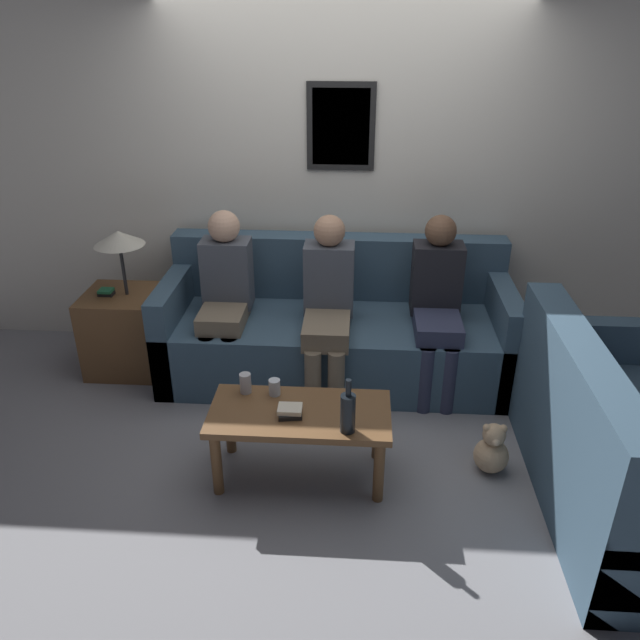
# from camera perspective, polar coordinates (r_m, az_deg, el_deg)

# --- Properties ---
(ground_plane) EXTENTS (16.00, 16.00, 0.00)m
(ground_plane) POSITION_cam_1_polar(r_m,az_deg,el_deg) (4.26, 1.08, -8.36)
(ground_plane) COLOR gray
(wall_back) EXTENTS (9.00, 0.08, 2.60)m
(wall_back) POSITION_cam_1_polar(r_m,az_deg,el_deg) (4.68, 1.87, 12.51)
(wall_back) COLOR silver
(wall_back) RESTS_ON ground_plane
(couch_main) EXTENTS (2.46, 0.94, 0.95)m
(couch_main) POSITION_cam_1_polar(r_m,az_deg,el_deg) (4.57, 1.46, -1.00)
(couch_main) COLOR #385166
(couch_main) RESTS_ON ground_plane
(couch_side) EXTENTS (0.94, 1.66, 0.95)m
(couch_side) POSITION_cam_1_polar(r_m,az_deg,el_deg) (3.75, 26.21, -10.87)
(couch_side) COLOR #385166
(couch_side) RESTS_ON ground_plane
(coffee_table) EXTENTS (1.01, 0.49, 0.44)m
(coffee_table) POSITION_cam_1_polar(r_m,az_deg,el_deg) (3.53, -1.85, -9.23)
(coffee_table) COLOR brown
(coffee_table) RESTS_ON ground_plane
(side_table_with_lamp) EXTENTS (0.51, 0.51, 1.08)m
(side_table_with_lamp) POSITION_cam_1_polar(r_m,az_deg,el_deg) (4.81, -17.50, -0.42)
(side_table_with_lamp) COLOR brown
(side_table_with_lamp) RESTS_ON ground_plane
(wine_bottle) EXTENTS (0.08, 0.08, 0.31)m
(wine_bottle) POSITION_cam_1_polar(r_m,az_deg,el_deg) (3.27, 2.56, -8.40)
(wine_bottle) COLOR black
(wine_bottle) RESTS_ON coffee_table
(drinking_glass) EXTENTS (0.07, 0.07, 0.10)m
(drinking_glass) POSITION_cam_1_polar(r_m,az_deg,el_deg) (3.61, -4.18, -6.15)
(drinking_glass) COLOR silver
(drinking_glass) RESTS_ON coffee_table
(book_stack) EXTENTS (0.14, 0.13, 0.05)m
(book_stack) POSITION_cam_1_polar(r_m,az_deg,el_deg) (3.44, -2.76, -8.31)
(book_stack) COLOR black
(book_stack) RESTS_ON coffee_table
(soda_can) EXTENTS (0.07, 0.07, 0.12)m
(soda_can) POSITION_cam_1_polar(r_m,az_deg,el_deg) (3.64, -6.83, -5.76)
(soda_can) COLOR #BCBCC1
(soda_can) RESTS_ON coffee_table
(person_left) EXTENTS (0.34, 0.59, 1.22)m
(person_left) POSITION_cam_1_polar(r_m,az_deg,el_deg) (4.39, -8.69, 2.62)
(person_left) COLOR #756651
(person_left) RESTS_ON ground_plane
(person_middle) EXTENTS (0.34, 0.66, 1.22)m
(person_middle) POSITION_cam_1_polar(r_m,az_deg,el_deg) (4.22, 0.73, 1.79)
(person_middle) COLOR #756651
(person_middle) RESTS_ON ground_plane
(person_right) EXTENTS (0.34, 0.64, 1.22)m
(person_right) POSITION_cam_1_polar(r_m,az_deg,el_deg) (4.31, 10.66, 1.88)
(person_right) COLOR #2D334C
(person_right) RESTS_ON ground_plane
(teddy_bear) EXTENTS (0.20, 0.20, 0.32)m
(teddy_bear) POSITION_cam_1_polar(r_m,az_deg,el_deg) (3.83, 15.43, -11.44)
(teddy_bear) COLOR tan
(teddy_bear) RESTS_ON ground_plane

